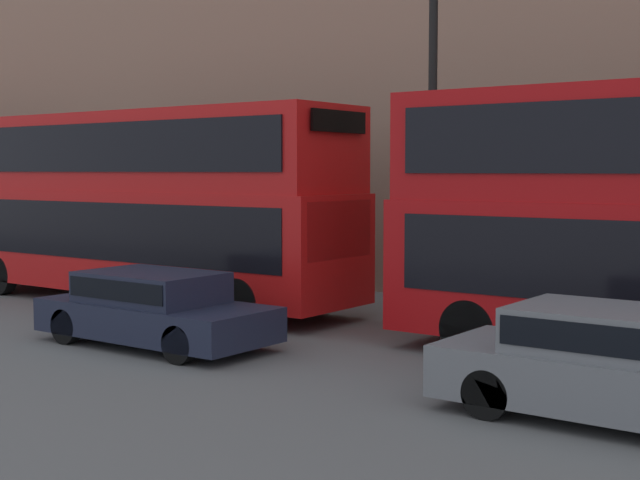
% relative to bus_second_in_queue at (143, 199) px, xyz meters
% --- Properties ---
extents(bus_second_in_queue, '(2.59, 11.22, 4.43)m').
position_rel_bus_second_in_queue_xyz_m(bus_second_in_queue, '(0.00, 0.00, 0.00)').
color(bus_second_in_queue, red).
rests_on(bus_second_in_queue, ground).
extents(car_dark_sedan, '(1.89, 4.78, 1.42)m').
position_rel_bus_second_in_queue_xyz_m(car_dark_sedan, '(-3.40, -12.29, -1.70)').
color(car_dark_sedan, slate).
rests_on(car_dark_sedan, ground).
extents(car_hatchback, '(1.89, 4.46, 1.32)m').
position_rel_bus_second_in_queue_xyz_m(car_hatchback, '(-3.40, -3.93, -1.74)').
color(car_hatchback, '#1E2338').
rests_on(car_hatchback, ground).
extents(street_lamp, '(0.44, 0.44, 7.26)m').
position_rel_bus_second_in_queue_xyz_m(street_lamp, '(1.68, -6.71, 1.97)').
color(street_lamp, black).
rests_on(street_lamp, ground).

